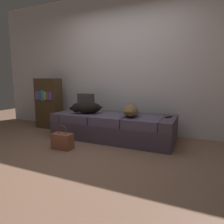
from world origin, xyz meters
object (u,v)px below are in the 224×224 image
Objects in this scene: tv_remote at (168,117)px; handbag at (63,141)px; dog_tan at (131,110)px; throw_pillow at (86,102)px; bookshelf at (49,103)px; couch at (113,126)px; dog_dark at (86,108)px.

handbag is at bearing -127.80° from tv_remote.
dog_tan reaches higher than tv_remote.
bookshelf is (-0.95, -0.03, -0.07)m from throw_pillow.
dog_dark reaches higher than couch.
throw_pillow reaches higher than couch.
handbag is at bearing -41.51° from bookshelf.
bookshelf reaches higher than tv_remote.
throw_pillow is 0.90× the size of handbag.
dog_tan is at bearing -7.32° from couch.
tv_remote is 0.40× the size of handbag.
couch is 1.98× the size of bookshelf.
tv_remote is (0.62, 0.13, -0.09)m from dog_tan.
handbag is 0.34× the size of bookshelf.
bookshelf is at bearing 138.49° from handbag.
throw_pillow reaches higher than handbag.
dog_tan is 1.09m from throw_pillow.
couch is 14.54× the size of tv_remote.
throw_pillow reaches higher than dog_tan.
bookshelf reaches higher than couch.
bookshelf is (-2.62, 0.11, 0.09)m from tv_remote.
dog_dark is at bearing -165.78° from couch.
tv_remote is 0.44× the size of throw_pillow.
bookshelf reaches higher than dog_tan.
couch is 3.67× the size of dog_tan.
dog_tan is (0.35, -0.04, 0.33)m from couch.
tv_remote reaches higher than handbag.
dog_dark is 1.52× the size of handbag.
dog_dark is 1.47m from tv_remote.
bookshelf is at bearing 164.82° from dog_dark.
dog_tan is 1.57× the size of handbag.
throw_pillow is at bearing 162.46° from couch.
throw_pillow is at bearing 122.84° from dog_dark.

